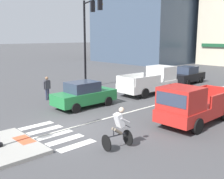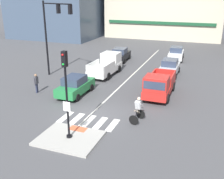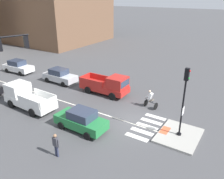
% 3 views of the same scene
% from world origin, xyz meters
% --- Properties ---
extents(ground_plane, '(300.00, 300.00, 0.00)m').
position_xyz_m(ground_plane, '(0.00, 0.00, 0.00)').
color(ground_plane, '#474749').
extents(traffic_island, '(3.51, 2.82, 0.15)m').
position_xyz_m(traffic_island, '(0.00, -3.63, 0.07)').
color(traffic_island, '#A3A099').
rests_on(traffic_island, ground).
extents(tactile_pad_front, '(1.10, 0.60, 0.01)m').
position_xyz_m(tactile_pad_front, '(0.00, -2.57, 0.15)').
color(tactile_pad_front, '#DB5B38').
rests_on(tactile_pad_front, traffic_island).
extents(signal_pole, '(0.44, 0.38, 5.05)m').
position_xyz_m(signal_pole, '(0.00, -3.64, 3.18)').
color(signal_pole, black).
rests_on(signal_pole, traffic_island).
extents(crosswalk_stripe_a, '(0.44, 1.80, 0.01)m').
position_xyz_m(crosswalk_stripe_a, '(-1.74, -1.10, 0.00)').
color(crosswalk_stripe_a, silver).
rests_on(crosswalk_stripe_a, ground).
extents(crosswalk_stripe_b, '(0.44, 1.80, 0.01)m').
position_xyz_m(crosswalk_stripe_b, '(-0.87, -1.10, 0.00)').
color(crosswalk_stripe_b, silver).
rests_on(crosswalk_stripe_b, ground).
extents(crosswalk_stripe_c, '(0.44, 1.80, 0.01)m').
position_xyz_m(crosswalk_stripe_c, '(0.00, -1.10, 0.00)').
color(crosswalk_stripe_c, silver).
rests_on(crosswalk_stripe_c, ground).
extents(crosswalk_stripe_d, '(0.44, 1.80, 0.01)m').
position_xyz_m(crosswalk_stripe_d, '(0.87, -1.10, 0.00)').
color(crosswalk_stripe_d, silver).
rests_on(crosswalk_stripe_d, ground).
extents(crosswalk_stripe_e, '(0.44, 1.80, 0.01)m').
position_xyz_m(crosswalk_stripe_e, '(1.74, -1.10, 0.00)').
color(crosswalk_stripe_e, silver).
rests_on(crosswalk_stripe_e, ground).
extents(lane_centre_line, '(0.14, 28.00, 0.01)m').
position_xyz_m(lane_centre_line, '(-0.26, 10.00, 0.00)').
color(lane_centre_line, silver).
rests_on(lane_centre_line, ground).
extents(car_white_eastbound_distant, '(2.03, 4.19, 1.64)m').
position_xyz_m(car_white_eastbound_distant, '(3.00, 18.62, 0.81)').
color(car_white_eastbound_distant, white).
rests_on(car_white_eastbound_distant, ground).
extents(car_green_westbound_near, '(1.86, 4.11, 1.64)m').
position_xyz_m(car_green_westbound_near, '(-3.08, 2.94, 0.81)').
color(car_green_westbound_near, '#237A3D').
rests_on(car_green_westbound_near, ground).
extents(car_silver_eastbound_far, '(1.85, 4.10, 1.64)m').
position_xyz_m(car_silver_eastbound_far, '(3.31, 11.48, 0.81)').
color(car_silver_eastbound_far, silver).
rests_on(car_silver_eastbound_far, ground).
extents(pickup_truck_white_westbound_far, '(2.16, 5.15, 2.08)m').
position_xyz_m(pickup_truck_white_westbound_far, '(-2.86, 9.50, 0.98)').
color(pickup_truck_white_westbound_far, white).
rests_on(pickup_truck_white_westbound_far, ground).
extents(pickup_truck_red_eastbound_mid, '(2.09, 5.11, 2.08)m').
position_xyz_m(pickup_truck_red_eastbound_mid, '(3.49, 4.88, 0.98)').
color(pickup_truck_red_eastbound_mid, red).
rests_on(pickup_truck_red_eastbound_mid, ground).
extents(cyclist, '(0.82, 1.18, 1.68)m').
position_xyz_m(cyclist, '(3.08, 0.02, 0.87)').
color(cyclist, black).
rests_on(cyclist, ground).
extents(pedestrian_at_curb_left, '(0.23, 0.55, 1.67)m').
position_xyz_m(pedestrian_at_curb_left, '(-6.39, 2.21, 0.98)').
color(pedestrian_at_curb_left, '#2D334C').
rests_on(pedestrian_at_curb_left, ground).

